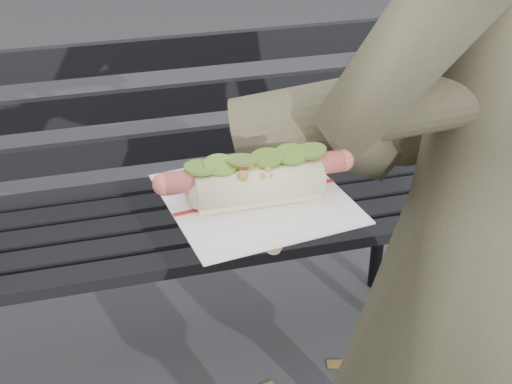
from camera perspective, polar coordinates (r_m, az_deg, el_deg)
The scene contains 3 objects.
park_bench at distance 1.83m, azimuth -7.86°, elevation 0.22°, with size 1.50×0.44×0.88m.
person at distance 1.13m, azimuth 17.67°, elevation -4.27°, with size 0.60×0.39×1.65m, color #45402E.
held_hotdog at distance 0.88m, azimuth 10.68°, elevation 5.72°, with size 0.62×0.32×0.20m.
Camera 1 is at (-0.09, -0.62, 1.44)m, focal length 50.00 mm.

